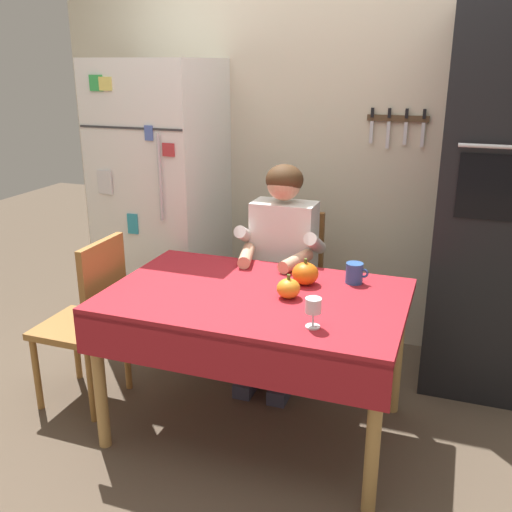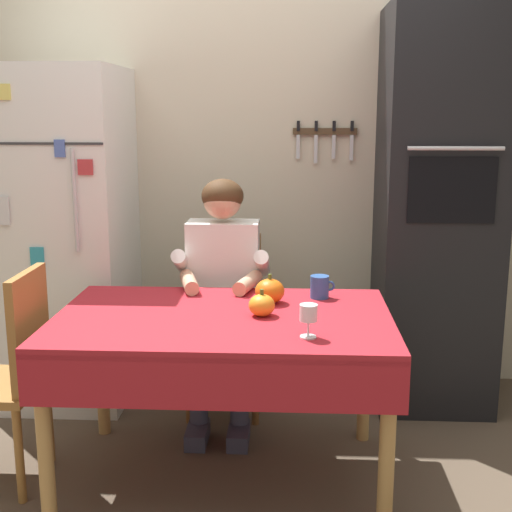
{
  "view_description": "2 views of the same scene",
  "coord_description": "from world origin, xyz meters",
  "views": [
    {
      "loc": [
        0.86,
        -2.28,
        1.78
      ],
      "look_at": [
        -0.04,
        0.2,
        0.89
      ],
      "focal_mm": 40.53,
      "sensor_mm": 36.0,
      "label": 1
    },
    {
      "loc": [
        0.28,
        -2.59,
        1.57
      ],
      "look_at": [
        0.13,
        0.19,
        0.97
      ],
      "focal_mm": 47.58,
      "sensor_mm": 36.0,
      "label": 2
    }
  ],
  "objects": [
    {
      "name": "dining_table",
      "position": [
        0.0,
        0.08,
        0.66
      ],
      "size": [
        1.4,
        0.9,
        0.74
      ],
      "color": "tan",
      "rests_on": "ground"
    },
    {
      "name": "back_wall_assembly",
      "position": [
        0.05,
        1.35,
        1.3
      ],
      "size": [
        3.7,
        0.13,
        2.6
      ],
      "color": "beige",
      "rests_on": "ground"
    },
    {
      "name": "chair_behind_person",
      "position": [
        -0.06,
        0.87,
        0.51
      ],
      "size": [
        0.4,
        0.4,
        0.93
      ],
      "color": "brown",
      "rests_on": "ground"
    },
    {
      "name": "pumpkin_large",
      "position": [
        0.19,
        0.29,
        0.79
      ],
      "size": [
        0.13,
        0.13,
        0.13
      ],
      "color": "orange",
      "rests_on": "dining_table"
    },
    {
      "name": "coffee_mug",
      "position": [
        0.41,
        0.39,
        0.79
      ],
      "size": [
        0.11,
        0.08,
        0.1
      ],
      "color": "#2D569E",
      "rests_on": "dining_table"
    },
    {
      "name": "wine_glass",
      "position": [
        0.35,
        -0.17,
        0.83
      ],
      "size": [
        0.07,
        0.07,
        0.13
      ],
      "color": "white",
      "rests_on": "dining_table"
    },
    {
      "name": "pumpkin_medium",
      "position": [
        0.16,
        0.1,
        0.79
      ],
      "size": [
        0.11,
        0.11,
        0.11
      ],
      "color": "orange",
      "rests_on": "dining_table"
    },
    {
      "name": "seated_person",
      "position": [
        -0.06,
        0.68,
        0.74
      ],
      "size": [
        0.47,
        0.55,
        1.25
      ],
      "color": "#38384C",
      "rests_on": "ground"
    },
    {
      "name": "wall_oven",
      "position": [
        1.05,
        1.0,
        1.05
      ],
      "size": [
        0.6,
        0.64,
        2.1
      ],
      "color": "black",
      "rests_on": "ground"
    },
    {
      "name": "ground_plane",
      "position": [
        0.0,
        0.0,
        0.0
      ],
      "size": [
        10.0,
        10.0,
        0.0
      ],
      "primitive_type": "plane",
      "color": "brown",
      "rests_on": "ground"
    },
    {
      "name": "chair_left_side",
      "position": [
        -0.9,
        0.03,
        0.51
      ],
      "size": [
        0.4,
        0.4,
        0.93
      ],
      "color": "#9E6B33",
      "rests_on": "ground"
    },
    {
      "name": "refrigerator",
      "position": [
        -0.95,
        0.96,
        0.9
      ],
      "size": [
        0.68,
        0.71,
        1.8
      ],
      "color": "white",
      "rests_on": "ground"
    }
  ]
}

